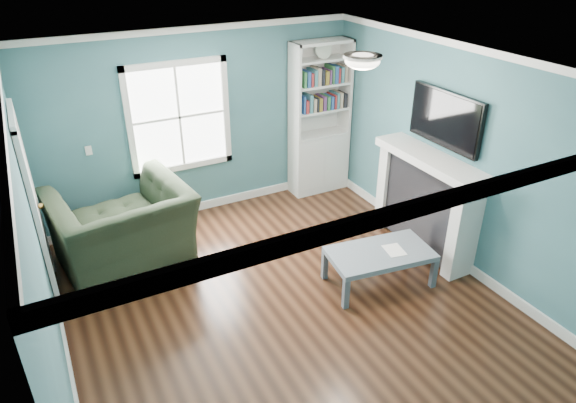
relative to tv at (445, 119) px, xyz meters
name	(u,v)px	position (x,y,z in m)	size (l,w,h in m)	color
floor	(285,303)	(-2.20, -0.20, -1.72)	(5.00, 5.00, 0.00)	black
room_walls	(284,173)	(-2.20, -0.20, -0.14)	(5.00, 5.00, 5.00)	#355F69
trim	(285,205)	(-2.20, -0.20, -0.49)	(4.50, 5.00, 2.60)	white
window	(179,117)	(-2.50, 2.29, -0.27)	(1.40, 0.06, 1.50)	white
bookshelf	(319,134)	(-0.43, 2.10, -0.80)	(0.90, 0.35, 2.31)	silver
fireplace	(426,204)	(-0.12, 0.00, -1.09)	(0.44, 1.58, 1.30)	black
tv	(445,119)	(0.00, 0.00, 0.00)	(0.06, 1.10, 0.65)	black
door	(35,209)	(-4.42, 1.20, -0.65)	(0.12, 0.98, 2.17)	silver
ceiling_fixture	(362,60)	(-1.30, -0.10, 0.82)	(0.38, 0.38, 0.15)	white
light_switch	(89,151)	(-3.70, 2.28, -0.52)	(0.08, 0.01, 0.12)	white
recliner	(121,216)	(-3.56, 1.40, -1.06)	(1.52, 0.99, 1.33)	black
coffee_table	(380,255)	(-1.06, -0.36, -1.35)	(1.25, 0.79, 0.43)	#4E555E
paper_sheet	(394,250)	(-0.90, -0.41, -1.30)	(0.20, 0.26, 0.00)	white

